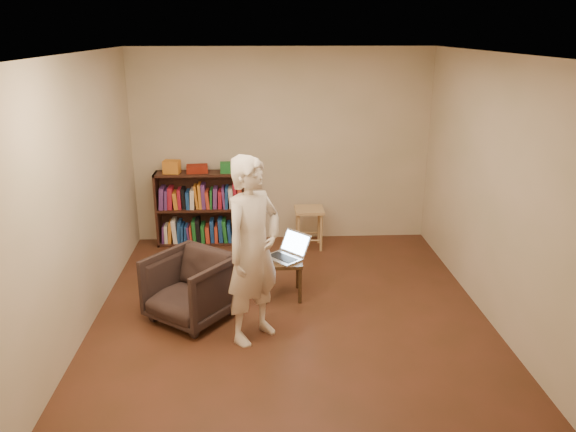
{
  "coord_description": "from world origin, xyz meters",
  "views": [
    {
      "loc": [
        -0.29,
        -5.2,
        2.81
      ],
      "look_at": [
        -0.01,
        0.35,
        0.95
      ],
      "focal_mm": 35.0,
      "sensor_mm": 36.0,
      "label": 1
    }
  ],
  "objects_px": {
    "armchair": "(191,288)",
    "bookshelf": "(202,212)",
    "person": "(253,251)",
    "stool": "(309,216)",
    "side_table": "(282,265)",
    "laptop": "(288,252)"
  },
  "relations": [
    {
      "from": "armchair",
      "to": "bookshelf",
      "type": "bearing_deg",
      "value": 129.77
    },
    {
      "from": "person",
      "to": "armchair",
      "type": "bearing_deg",
      "value": 101.88
    },
    {
      "from": "stool",
      "to": "bookshelf",
      "type": "bearing_deg",
      "value": 170.49
    },
    {
      "from": "stool",
      "to": "person",
      "type": "xyz_separation_m",
      "value": [
        -0.71,
        -2.29,
        0.44
      ]
    },
    {
      "from": "side_table",
      "to": "laptop",
      "type": "relative_size",
      "value": 0.8
    },
    {
      "from": "side_table",
      "to": "laptop",
      "type": "distance_m",
      "value": 0.15
    },
    {
      "from": "stool",
      "to": "laptop",
      "type": "bearing_deg",
      "value": -104.29
    },
    {
      "from": "side_table",
      "to": "bookshelf",
      "type": "bearing_deg",
      "value": 121.46
    },
    {
      "from": "stool",
      "to": "laptop",
      "type": "xyz_separation_m",
      "value": [
        -0.35,
        -1.39,
        0.05
      ]
    },
    {
      "from": "laptop",
      "to": "person",
      "type": "xyz_separation_m",
      "value": [
        -0.36,
        -0.9,
        0.39
      ]
    },
    {
      "from": "bookshelf",
      "to": "side_table",
      "type": "height_order",
      "value": "bookshelf"
    },
    {
      "from": "armchair",
      "to": "side_table",
      "type": "xyz_separation_m",
      "value": [
        0.93,
        0.46,
        0.02
      ]
    },
    {
      "from": "bookshelf",
      "to": "person",
      "type": "distance_m",
      "value": 2.67
    },
    {
      "from": "armchair",
      "to": "person",
      "type": "xyz_separation_m",
      "value": [
        0.64,
        -0.39,
        0.54
      ]
    },
    {
      "from": "armchair",
      "to": "person",
      "type": "distance_m",
      "value": 0.92
    },
    {
      "from": "bookshelf",
      "to": "laptop",
      "type": "bearing_deg",
      "value": -56.21
    },
    {
      "from": "armchair",
      "to": "stool",
      "type": "bearing_deg",
      "value": 91.85
    },
    {
      "from": "bookshelf",
      "to": "person",
      "type": "xyz_separation_m",
      "value": [
        0.73,
        -2.53,
        0.45
      ]
    },
    {
      "from": "bookshelf",
      "to": "armchair",
      "type": "xyz_separation_m",
      "value": [
        0.09,
        -2.14,
        -0.1
      ]
    },
    {
      "from": "bookshelf",
      "to": "side_table",
      "type": "distance_m",
      "value": 1.97
    },
    {
      "from": "bookshelf",
      "to": "side_table",
      "type": "relative_size",
      "value": 2.75
    },
    {
      "from": "person",
      "to": "laptop",
      "type": "bearing_deg",
      "value": 21.43
    }
  ]
}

